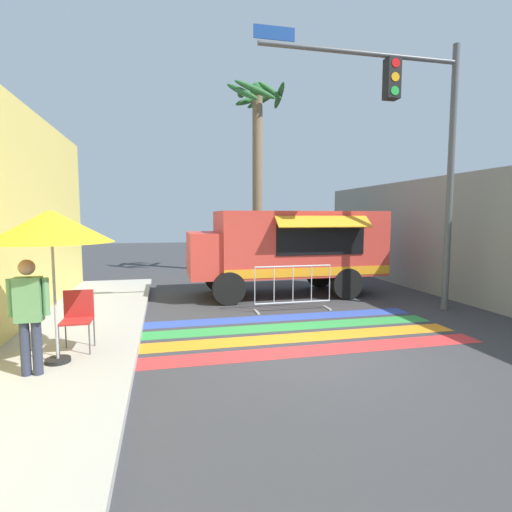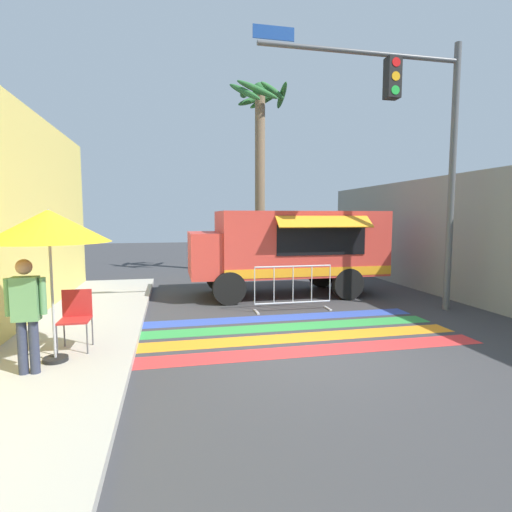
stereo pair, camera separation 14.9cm
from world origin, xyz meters
The scene contains 10 objects.
ground_plane centered at (0.00, 0.00, 0.00)m, with size 60.00×60.00×0.00m, color #38383A.
concrete_wall_right centered at (5.33, 3.00, 1.74)m, with size 0.20×16.00×3.47m.
crosswalk_painted centered at (0.00, 1.12, 0.00)m, with size 6.40×2.84×0.01m.
food_truck centered at (0.91, 4.86, 1.47)m, with size 5.57×2.65×2.46m.
traffic_signal_pole centered at (3.32, 2.17, 4.36)m, with size 4.99×0.29×6.36m.
patio_umbrella centered at (-4.11, 0.00, 2.16)m, with size 1.74×1.74×2.29m.
folding_chair centered at (-3.92, 0.57, 0.72)m, with size 0.47×0.47×0.97m.
vendor_person centered at (-4.33, -0.44, 1.04)m, with size 0.53×0.21×1.61m.
barricade_front centered at (0.55, 2.89, 0.55)m, with size 1.95×0.44×1.12m.
palm_tree centered at (1.18, 9.42, 5.04)m, with size 2.37×2.25×7.54m.
Camera 2 is at (-2.36, -6.36, 2.31)m, focal length 28.00 mm.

